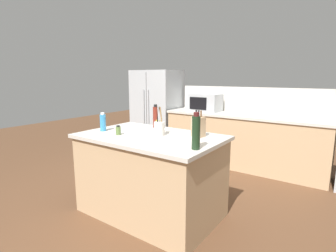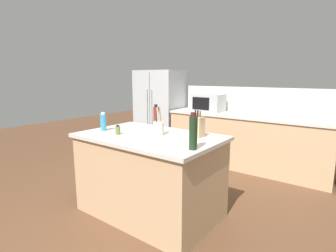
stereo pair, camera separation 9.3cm
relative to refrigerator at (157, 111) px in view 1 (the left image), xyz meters
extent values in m
plane|color=brown|center=(1.62, -2.25, -0.86)|extent=(14.00, 14.00, 0.00)
cube|color=tan|center=(1.92, -0.05, -0.41)|extent=(2.76, 0.62, 0.90)
cube|color=beige|center=(1.92, -0.05, 0.06)|extent=(2.80, 0.66, 0.04)
cube|color=beige|center=(1.92, 0.27, 0.31)|extent=(2.76, 0.03, 0.46)
cube|color=tan|center=(1.62, -2.25, -0.41)|extent=(1.53, 0.95, 0.90)
cube|color=beige|center=(1.62, -2.25, 0.06)|extent=(1.59, 1.01, 0.04)
cube|color=#ADB2B7|center=(0.00, 0.00, 0.00)|extent=(0.97, 0.72, 1.72)
cube|color=#2D2D2D|center=(0.00, -0.36, 0.00)|extent=(0.01, 0.00, 1.63)
cylinder|color=#ADB2B7|center=(-0.06, -0.38, 0.00)|extent=(0.02, 0.02, 0.94)
cylinder|color=#ADB2B7|center=(0.06, -0.38, 0.00)|extent=(0.02, 0.02, 0.94)
cube|color=#ADB2B7|center=(1.18, -0.05, 0.24)|extent=(0.56, 0.38, 0.32)
cube|color=black|center=(1.13, -0.24, 0.24)|extent=(0.35, 0.01, 0.23)
cube|color=tan|center=(2.10, -2.00, 0.19)|extent=(0.14, 0.12, 0.22)
cylinder|color=black|center=(2.07, -1.99, 0.34)|extent=(0.02, 0.02, 0.07)
cylinder|color=black|center=(2.10, -2.00, 0.34)|extent=(0.02, 0.02, 0.07)
cylinder|color=brown|center=(2.13, -2.00, 0.34)|extent=(0.02, 0.02, 0.07)
cylinder|color=beige|center=(1.71, -2.19, 0.16)|extent=(0.12, 0.12, 0.15)
cylinder|color=olive|center=(1.72, -2.18, 0.31)|extent=(0.01, 0.05, 0.18)
cylinder|color=black|center=(1.69, -2.18, 0.31)|extent=(0.01, 0.05, 0.18)
cylinder|color=#B2B2B7|center=(1.71, -2.20, 0.31)|extent=(0.01, 0.03, 0.18)
cylinder|color=gold|center=(1.60, -2.07, 0.15)|extent=(0.08, 0.08, 0.13)
cylinder|color=gold|center=(1.60, -2.07, 0.22)|extent=(0.05, 0.05, 0.02)
cylinder|color=maroon|center=(1.39, -1.85, 0.21)|extent=(0.07, 0.07, 0.27)
cylinder|color=black|center=(1.39, -1.85, 0.36)|extent=(0.04, 0.04, 0.03)
cylinder|color=black|center=(2.33, -2.46, 0.23)|extent=(0.08, 0.08, 0.30)
cylinder|color=#4C1919|center=(2.33, -2.46, 0.40)|extent=(0.05, 0.05, 0.04)
cylinder|color=#3384BC|center=(1.01, -2.39, 0.18)|extent=(0.07, 0.07, 0.20)
cylinder|color=white|center=(1.01, -2.39, 0.29)|extent=(0.05, 0.05, 0.02)
cylinder|color=#567038|center=(1.32, -2.44, 0.13)|extent=(0.06, 0.06, 0.09)
cylinder|color=black|center=(1.32, -2.44, 0.18)|extent=(0.04, 0.04, 0.02)
camera|label=1|loc=(3.44, -4.48, 0.73)|focal=28.00mm
camera|label=2|loc=(3.52, -4.43, 0.73)|focal=28.00mm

